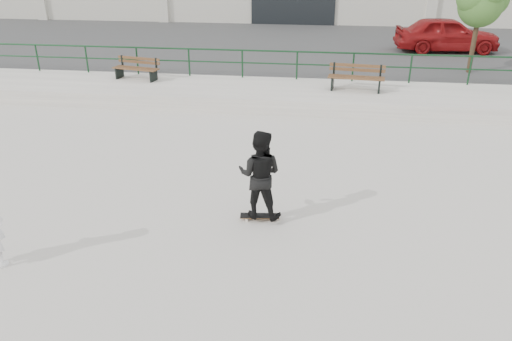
# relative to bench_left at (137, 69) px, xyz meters

# --- Properties ---
(ground) EXTENTS (120.00, 120.00, 0.00)m
(ground) POSITION_rel_bench_left_xyz_m (4.76, -10.05, -0.89)
(ground) COLOR beige
(ground) RESTS_ON ground
(ledge) EXTENTS (30.00, 3.00, 0.50)m
(ledge) POSITION_rel_bench_left_xyz_m (4.76, -0.55, -0.64)
(ledge) COLOR #B8B1A7
(ledge) RESTS_ON ground
(parking_strip) EXTENTS (60.00, 14.00, 0.50)m
(parking_strip) POSITION_rel_bench_left_xyz_m (4.76, 7.95, -0.64)
(parking_strip) COLOR #3F3F3F
(parking_strip) RESTS_ON ground
(railing) EXTENTS (28.00, 0.06, 1.03)m
(railing) POSITION_rel_bench_left_xyz_m (4.76, 0.75, 0.35)
(railing) COLOR #163C1F
(railing) RESTS_ON ledge
(bench_left) EXTENTS (1.77, 0.84, 0.79)m
(bench_left) POSITION_rel_bench_left_xyz_m (0.00, 0.00, 0.00)
(bench_left) COLOR #4E2F1A
(bench_left) RESTS_ON ledge
(bench_right) EXTENTS (1.91, 0.74, 0.86)m
(bench_right) POSITION_rel_bench_left_xyz_m (7.83, -0.44, 0.04)
(bench_right) COLOR #4E2F1A
(bench_right) RESTS_ON ledge
(tree) EXTENTS (1.99, 1.76, 3.53)m
(tree) POSITION_rel_bench_left_xyz_m (12.30, 2.70, 2.26)
(tree) COLOR #423021
(tree) RESTS_ON parking_strip
(red_car) EXTENTS (4.66, 2.21, 1.54)m
(red_car) POSITION_rel_bench_left_xyz_m (12.18, 6.71, 0.38)
(red_car) COLOR maroon
(red_car) RESTS_ON parking_strip
(skateboard) EXTENTS (0.80, 0.28, 0.09)m
(skateboard) POSITION_rel_bench_left_xyz_m (5.58, -8.61, -0.82)
(skateboard) COLOR black
(skateboard) RESTS_ON ground
(standing_skater) EXTENTS (0.95, 0.78, 1.80)m
(standing_skater) POSITION_rel_bench_left_xyz_m (5.58, -8.61, 0.10)
(standing_skater) COLOR black
(standing_skater) RESTS_ON skateboard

